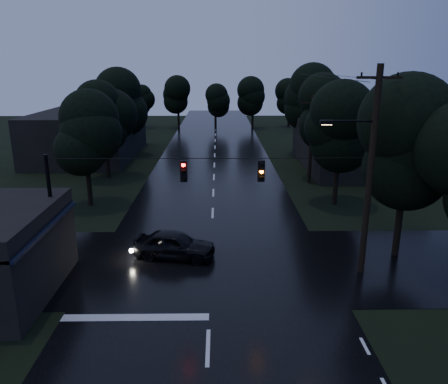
{
  "coord_description": "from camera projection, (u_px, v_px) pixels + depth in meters",
  "views": [
    {
      "loc": [
        0.4,
        -8.69,
        9.96
      ],
      "look_at": [
        0.73,
        15.49,
        2.87
      ],
      "focal_mm": 35.0,
      "sensor_mm": 36.0,
      "label": 1
    }
  ],
  "objects": [
    {
      "name": "building_far_right",
      "position": [
        355.0,
        145.0,
        43.32
      ],
      "size": [
        10.0,
        14.0,
        4.4
      ],
      "primitive_type": "cube",
      "color": "black",
      "rests_on": "ground"
    },
    {
      "name": "tree_left_c",
      "position": [
        121.0,
        102.0,
        47.69
      ],
      "size": [
        4.48,
        4.48,
        9.44
      ],
      "color": "black",
      "rests_on": "ground"
    },
    {
      "name": "utility_pole_main",
      "position": [
        369.0,
        169.0,
        20.3
      ],
      "size": [
        3.5,
        0.3,
        10.0
      ],
      "color": "black",
      "rests_on": "ground"
    },
    {
      "name": "building_far_left",
      "position": [
        89.0,
        134.0,
        48.63
      ],
      "size": [
        10.0,
        16.0,
        5.0
      ],
      "primitive_type": "cube",
      "color": "black",
      "rests_on": "ground"
    },
    {
      "name": "main_road",
      "position": [
        214.0,
        177.0,
        39.92
      ],
      "size": [
        12.0,
        120.0,
        0.02
      ],
      "primitive_type": "cube",
      "color": "black",
      "rests_on": "ground"
    },
    {
      "name": "car",
      "position": [
        174.0,
        245.0,
        23.2
      ],
      "size": [
        4.59,
        2.53,
        1.48
      ],
      "primitive_type": "imported",
      "rotation": [
        0.0,
        0.0,
        1.38
      ],
      "color": "black",
      "rests_on": "ground"
    },
    {
      "name": "tree_right_b",
      "position": [
        323.0,
        111.0,
        38.35
      ],
      "size": [
        4.48,
        4.48,
        9.44
      ],
      "color": "black",
      "rests_on": "ground"
    },
    {
      "name": "cross_street",
      "position": [
        211.0,
        264.0,
        22.65
      ],
      "size": [
        60.0,
        9.0,
        0.02
      ],
      "primitive_type": "cube",
      "color": "black",
      "rests_on": "ground"
    },
    {
      "name": "tree_left_a",
      "position": [
        85.0,
        134.0,
        30.65
      ],
      "size": [
        3.92,
        3.92,
        8.26
      ],
      "color": "black",
      "rests_on": "ground"
    },
    {
      "name": "span_signals",
      "position": [
        222.0,
        170.0,
        20.21
      ],
      "size": [
        15.0,
        0.37,
        1.12
      ],
      "color": "black",
      "rests_on": "ground"
    },
    {
      "name": "tree_corner_near",
      "position": [
        408.0,
        146.0,
        22.05
      ],
      "size": [
        4.48,
        4.48,
        9.44
      ],
      "color": "black",
      "rests_on": "ground"
    },
    {
      "name": "anchor_pole_left",
      "position": [
        53.0,
        216.0,
        20.75
      ],
      "size": [
        0.18,
        0.18,
        6.0
      ],
      "primitive_type": "cylinder",
      "color": "black",
      "rests_on": "ground"
    },
    {
      "name": "tree_right_a",
      "position": [
        340.0,
        128.0,
        30.78
      ],
      "size": [
        4.2,
        4.2,
        8.85
      ],
      "color": "black",
      "rests_on": "ground"
    },
    {
      "name": "tree_left_b",
      "position": [
        104.0,
        116.0,
        38.21
      ],
      "size": [
        4.2,
        4.2,
        8.85
      ],
      "color": "black",
      "rests_on": "ground"
    },
    {
      "name": "utility_pole_far",
      "position": [
        311.0,
        139.0,
        37.01
      ],
      "size": [
        2.0,
        0.3,
        7.5
      ],
      "color": "black",
      "rests_on": "ground"
    },
    {
      "name": "tree_right_c",
      "position": [
        307.0,
        98.0,
        47.85
      ],
      "size": [
        4.76,
        4.76,
        10.03
      ],
      "color": "black",
      "rests_on": "ground"
    }
  ]
}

